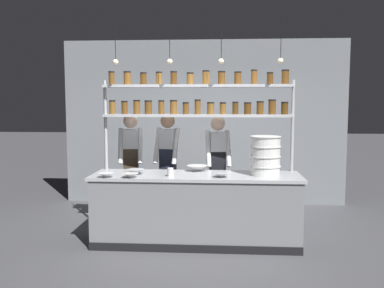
% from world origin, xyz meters
% --- Properties ---
extents(ground_plane, '(40.00, 40.00, 0.00)m').
position_xyz_m(ground_plane, '(0.00, 0.00, 0.00)').
color(ground_plane, '#4C4C51').
extents(back_wall, '(5.11, 0.12, 2.97)m').
position_xyz_m(back_wall, '(0.00, 2.32, 1.48)').
color(back_wall, gray).
rests_on(back_wall, ground_plane).
extents(prep_counter, '(2.71, 0.76, 0.92)m').
position_xyz_m(prep_counter, '(0.00, -0.00, 0.46)').
color(prep_counter, gray).
rests_on(prep_counter, ground_plane).
extents(spice_shelf_unit, '(2.60, 0.28, 2.29)m').
position_xyz_m(spice_shelf_unit, '(0.01, 0.33, 1.84)').
color(spice_shelf_unit, '#ADAFB5').
rests_on(spice_shelf_unit, ground_plane).
extents(chef_left, '(0.39, 0.32, 1.68)m').
position_xyz_m(chef_left, '(-1.04, 0.83, 0.97)').
color(chef_left, black).
rests_on(chef_left, ground_plane).
extents(chef_center, '(0.40, 0.33, 1.69)m').
position_xyz_m(chef_center, '(-0.48, 0.82, 0.97)').
color(chef_center, black).
rests_on(chef_center, ground_plane).
extents(chef_right, '(0.39, 0.32, 1.66)m').
position_xyz_m(chef_right, '(0.27, 0.70, 0.95)').
color(chef_right, black).
rests_on(chef_right, ground_plane).
extents(container_stack, '(0.39, 0.39, 0.51)m').
position_xyz_m(container_stack, '(0.89, -0.01, 1.17)').
color(container_stack, white).
rests_on(container_stack, prep_counter).
extents(prep_bowl_near_left, '(0.20, 0.20, 0.05)m').
position_xyz_m(prep_bowl_near_left, '(-1.11, -0.30, 0.95)').
color(prep_bowl_near_left, white).
rests_on(prep_bowl_near_left, prep_counter).
extents(prep_bowl_center_front, '(0.19, 0.19, 0.05)m').
position_xyz_m(prep_bowl_center_front, '(0.33, -0.19, 0.95)').
color(prep_bowl_center_front, '#B2B7BC').
rests_on(prep_bowl_center_front, prep_counter).
extents(prep_bowl_center_back, '(0.23, 0.23, 0.06)m').
position_xyz_m(prep_bowl_center_back, '(-0.79, -0.04, 0.95)').
color(prep_bowl_center_back, silver).
rests_on(prep_bowl_center_back, prep_counter).
extents(prep_bowl_near_right, '(0.20, 0.20, 0.06)m').
position_xyz_m(prep_bowl_near_right, '(-0.80, -0.30, 0.95)').
color(prep_bowl_near_right, silver).
rests_on(prep_bowl_near_right, prep_counter).
extents(prep_bowl_far_left, '(0.28, 0.28, 0.08)m').
position_xyz_m(prep_bowl_far_left, '(-0.00, 0.26, 0.96)').
color(prep_bowl_far_left, silver).
rests_on(prep_bowl_far_left, prep_counter).
extents(serving_cup_front, '(0.07, 0.07, 0.11)m').
position_xyz_m(serving_cup_front, '(-0.32, -0.17, 0.97)').
color(serving_cup_front, silver).
rests_on(serving_cup_front, prep_counter).
extents(pendant_light_row, '(2.17, 0.07, 0.58)m').
position_xyz_m(pendant_light_row, '(-0.00, 0.00, 2.40)').
color(pendant_light_row, black).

